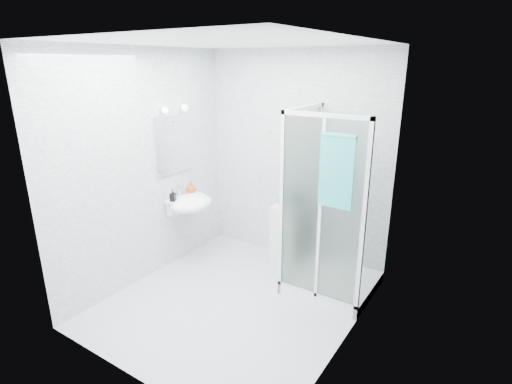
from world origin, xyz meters
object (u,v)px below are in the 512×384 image
Objects in this scene: wall_basin at (189,203)px; soap_dispenser_black at (173,195)px; shampoo_bottle_a at (283,195)px; shampoo_bottle_b at (294,196)px; shower_enclosure at (324,253)px; hand_towel at (337,170)px; soap_dispenser_orange at (191,188)px; storage_cabinet at (287,236)px.

wall_basin reaches higher than soap_dispenser_black.
shampoo_bottle_b is (0.14, 0.03, -0.00)m from shampoo_bottle_a.
shower_enclosure is 1.72m from wall_basin.
hand_towel is 2.64× the size of shampoo_bottle_a.
shampoo_bottle_a is 1.31m from soap_dispenser_black.
wall_basin is 0.22m from soap_dispenser_orange.
shampoo_bottle_a is at bearing -167.57° from shampoo_bottle_b.
wall_basin is at bearing 66.92° from soap_dispenser_black.
shampoo_bottle_a is 1.00× the size of shampoo_bottle_b.
storage_cabinet is 2.99× the size of shampoo_bottle_a.
shampoo_bottle_b is (-0.55, 0.31, 0.46)m from shower_enclosure.
hand_towel reaches higher than storage_cabinet.
hand_towel reaches higher than soap_dispenser_black.
shower_enclosure is at bearing -29.70° from shampoo_bottle_b.
shampoo_bottle_b is 1.84× the size of soap_dispenser_black.
shampoo_bottle_a is at bearing 157.82° from shower_enclosure.
hand_towel is 2.06m from soap_dispenser_black.
soap_dispenser_orange reaches higher than storage_cabinet.
shampoo_bottle_a is (0.97, 0.60, 0.11)m from wall_basin.
wall_basin is 0.72× the size of storage_cabinet.
shampoo_bottle_a reaches higher than wall_basin.
shampoo_bottle_b is 1.64× the size of soap_dispenser_orange.
wall_basin is 3.95× the size of soap_dispenser_black.
soap_dispenser_black is (-1.74, -0.51, 0.49)m from shower_enclosure.
storage_cabinet is (-0.62, 0.28, -0.06)m from shower_enclosure.
shampoo_bottle_b reaches higher than wall_basin.
shower_enclosure is at bearing 120.97° from hand_towel.
soap_dispenser_black is at bearing -143.15° from shampoo_bottle_a.
hand_towel reaches higher than soap_dispenser_orange.
shower_enclosure is 7.67× the size of shampoo_bottle_b.
storage_cabinet is 1.57m from hand_towel.
wall_basin is at bearing -145.31° from storage_cabinet.
storage_cabinet is at bearing 30.00° from wall_basin.
shampoo_bottle_a is 1.84× the size of soap_dispenser_black.
shampoo_bottle_a is (-0.69, 0.28, 0.46)m from shower_enclosure.
wall_basin is 1.27m from storage_cabinet.
shower_enclosure reaches higher than soap_dispenser_orange.
shampoo_bottle_a is (-0.07, -0.00, 0.52)m from storage_cabinet.
storage_cabinet is at bearing 141.37° from hand_towel.
storage_cabinet is at bearing 2.92° from shampoo_bottle_a.
shampoo_bottle_a is at bearing 31.63° from wall_basin.
soap_dispenser_orange is at bearing 123.13° from wall_basin.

